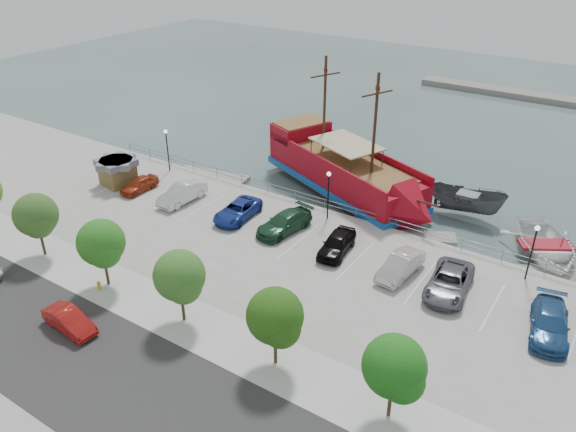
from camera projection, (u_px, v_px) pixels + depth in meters
The scene contains 30 objects.
ground at pixel (285, 264), 42.83m from camera, with size 160.00×160.00×0.00m, color #3C4D4A.
street at pixel (123, 385), 30.60m from camera, with size 100.00×8.00×0.04m, color #2F2C2C.
sidewalk at pixel (196, 325), 35.00m from camera, with size 100.00×4.00×0.05m, color silver.
seawall_railing at pixel (335, 207), 47.82m from camera, with size 50.00×0.06×1.00m.
far_shore at pixel (562, 101), 78.22m from camera, with size 40.00×3.00×0.80m, color gray.
pirate_ship at pixel (353, 178), 51.53m from camera, with size 20.61×12.94×12.88m.
patrol_boat at pixel (467, 204), 48.95m from camera, with size 2.44×6.50×2.51m, color #444748.
speedboat at pixel (545, 248), 43.39m from camera, with size 5.62×7.87×1.63m, color white.
dock_west at pixel (213, 176), 56.58m from camera, with size 7.38×2.11×0.42m, color gray.
dock_mid at pixel (417, 236), 46.14m from camera, with size 6.25×1.79×0.36m, color gray.
dock_east at pixel (551, 276), 41.14m from camera, with size 6.75×1.93×0.39m, color slate.
shed at pixel (117, 171), 52.49m from camera, with size 3.51×3.51×2.48m.
street_sedan at pixel (69, 321), 34.39m from camera, with size 1.39×3.99×1.32m, color #AD1815.
fire_hydrant at pixel (99, 285), 38.06m from camera, with size 0.25×0.25×0.72m.
lamp_post_left at pixel (167, 143), 54.36m from camera, with size 0.36×0.36×4.28m.
lamp_post_mid at pixel (328, 187), 45.71m from camera, with size 0.36×0.36×4.28m.
lamp_post_right at pixel (534, 243), 38.02m from camera, with size 0.36×0.36×4.28m.
tree_b at pixel (36, 217), 40.51m from camera, with size 3.30×3.20×5.00m.
tree_c at pixel (102, 245), 37.14m from camera, with size 3.30×3.20×5.00m.
tree_d at pixel (180, 278), 33.78m from camera, with size 3.30×3.20×5.00m.
tree_e at pixel (276, 319), 30.42m from camera, with size 3.30×3.20×5.00m.
tree_f at pixel (396, 370), 27.06m from camera, with size 3.30×3.20×5.00m.
parked_car_a at pixel (139, 184), 51.47m from camera, with size 1.56×3.88×1.32m, color #9E3217.
parked_car_b at pixel (182, 193), 49.49m from camera, with size 1.70×4.88×1.61m, color silver.
parked_car_c at pixel (238, 211), 46.87m from camera, with size 2.32×5.04×1.40m, color navy.
parked_car_d at pixel (284, 223), 44.92m from camera, with size 2.14×5.27×1.53m, color #1D442A.
parked_car_e at pixel (337, 243), 42.11m from camera, with size 1.85×4.59×1.57m, color black.
parked_car_f at pixel (400, 266), 39.51m from camera, with size 1.62×4.66×1.53m, color beige.
parked_car_g at pixel (449, 282), 37.74m from camera, with size 2.59×5.61×1.56m, color slate.
parked_car_h at pixel (550, 323), 33.98m from camera, with size 2.18×5.35×1.55m, color navy.
Camera 1 is at (19.82, -29.82, 22.79)m, focal length 35.00 mm.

